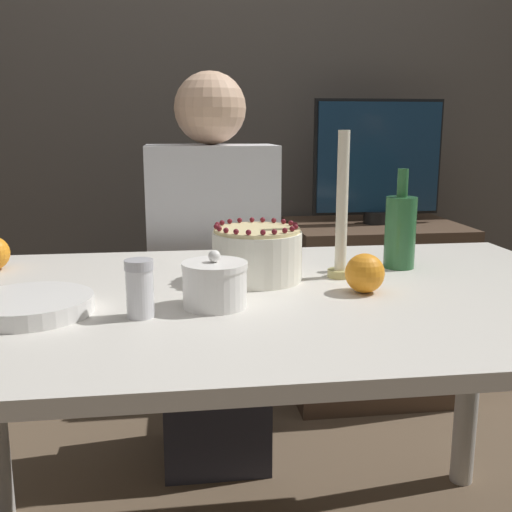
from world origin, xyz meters
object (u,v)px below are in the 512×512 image
Objects in this scene: person_man_blue_shirt at (213,298)px; tv_monitor at (378,160)px; cake at (256,254)px; candle at (342,217)px; sugar_bowl at (215,284)px; sugar_shaker at (140,288)px; bottle at (400,230)px.

person_man_blue_shirt reaches higher than tv_monitor.
candle reaches higher than cake.
tv_monitor is (0.63, 1.00, 0.15)m from cake.
tv_monitor reaches higher than candle.
tv_monitor reaches higher than sugar_bowl.
candle is 1.09m from tv_monitor.
sugar_bowl is 0.15m from sugar_shaker.
sugar_shaker is (-0.25, -0.24, -0.01)m from cake.
bottle is (0.48, 0.27, 0.05)m from sugar_bowl.
tv_monitor reaches higher than sugar_shaker.
person_man_blue_shirt is 0.92m from tv_monitor.
person_man_blue_shirt is 2.43× the size of tv_monitor.
candle is at bearing 32.58° from sugar_bowl.
cake is 0.22m from sugar_bowl.
sugar_bowl is at bearing -150.43° from bottle.
sugar_bowl is 0.10× the size of person_man_blue_shirt.
sugar_bowl is 1.19× the size of sugar_shaker.
sugar_shaker is at bearing -151.47° from candle.
cake is 0.21m from candle.
candle is (0.30, 0.19, 0.10)m from sugar_bowl.
candle reaches higher than sugar_shaker.
person_man_blue_shirt reaches higher than candle.
bottle is at bearing 23.74° from candle.
sugar_bowl is 1.41m from tv_monitor.
tv_monitor reaches higher than cake.
cake is 1.59× the size of sugar_bowl.
cake is 0.62m from person_man_blue_shirt.
candle is at bearing -156.26° from bottle.
bottle is at bearing 27.24° from sugar_shaker.
sugar_bowl is at bearing 18.61° from sugar_shaker.
cake reaches higher than sugar_bowl.
candle is 0.19m from bottle.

